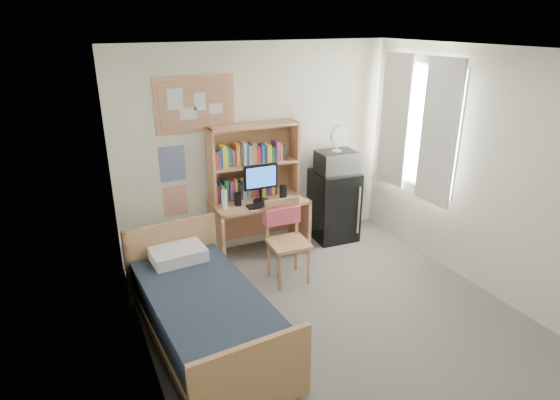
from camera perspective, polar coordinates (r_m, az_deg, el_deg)
name	(u,v)px	position (r m, az deg, el deg)	size (l,w,h in m)	color
floor	(343,327)	(4.83, 7.68, -15.13)	(3.60, 4.20, 0.02)	slate
ceiling	(359,51)	(3.91, 9.62, 17.46)	(3.60, 4.20, 0.02)	silver
wall_back	(258,149)	(5.96, -2.67, 6.26)	(3.60, 0.04, 2.60)	white
wall_left	(143,243)	(3.59, -16.33, -5.11)	(0.04, 4.20, 2.60)	white
wall_right	(496,177)	(5.36, 24.83, 2.56)	(0.04, 4.20, 2.60)	white
window_unit	(417,126)	(6.06, 16.40, 8.59)	(0.10, 1.40, 1.70)	white
curtain_left	(439,133)	(5.75, 18.78, 7.69)	(0.04, 0.55, 1.70)	white
curtain_right	(395,121)	(6.33, 13.82, 9.37)	(0.04, 0.55, 1.70)	white
bulletin_board	(195,104)	(5.56, -10.29, 11.41)	(0.94, 0.03, 0.64)	tan
poster_wave	(172,164)	(5.65, -12.99, 4.35)	(0.30, 0.01, 0.42)	navy
poster_japan	(176,201)	(5.80, -12.61, -0.09)	(0.28, 0.01, 0.36)	red
desk	(260,227)	(5.95, -2.49, -3.30)	(1.18, 0.59, 0.73)	tan
desk_chair	(288,243)	(5.31, 1.04, -5.21)	(0.47, 0.47, 0.95)	tan
mini_fridge	(334,205)	(6.39, 6.55, -0.61)	(0.56, 0.56, 0.95)	black
bed	(206,319)	(4.48, -8.96, -14.16)	(0.95, 1.91, 0.52)	#1C2432
hutch	(254,161)	(5.79, -3.18, 4.73)	(1.12, 0.29, 0.92)	tan
monitor	(261,184)	(5.68, -2.36, 1.96)	(0.43, 0.03, 0.46)	black
keyboard	(265,205)	(5.63, -1.79, -0.57)	(0.46, 0.14, 0.02)	black
speaker_left	(238,199)	(5.63, -5.16, 0.10)	(0.07, 0.07, 0.16)	black
speaker_right	(283,192)	(5.84, 0.39, 1.01)	(0.07, 0.07, 0.17)	black
water_bottle	(224,200)	(5.53, -6.79, 0.05)	(0.07, 0.07, 0.24)	white
hoodie	(282,215)	(5.37, 0.22, -1.84)	(0.42, 0.13, 0.20)	#DA5360
microwave	(336,162)	(6.17, 6.87, 4.64)	(0.49, 0.37, 0.28)	silver
desk_fan	(337,139)	(6.09, 6.99, 7.33)	(0.25, 0.25, 0.31)	white
pillow	(178,254)	(4.93, -12.31, -6.47)	(0.54, 0.37, 0.13)	white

